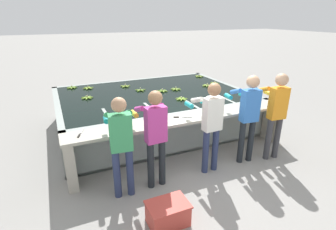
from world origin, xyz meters
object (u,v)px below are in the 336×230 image
at_px(knife_0, 80,134).
at_px(crate, 168,214).
at_px(worker_4, 276,109).
at_px(banana_bunch_ledge_0, 155,122).
at_px(banana_bunch_floating_8, 199,76).
at_px(banana_bunch_floating_3, 88,88).
at_px(worker_2, 211,120).
at_px(banana_bunch_floating_9, 125,86).
at_px(worker_0, 121,139).
at_px(worker_1, 155,131).
at_px(banana_bunch_floating_6, 162,91).
at_px(banana_bunch_floating_1, 176,89).
at_px(banana_bunch_floating_7, 181,99).
at_px(worker_3, 248,111).
at_px(banana_bunch_floating_5, 72,88).
at_px(banana_bunch_floating_0, 207,85).
at_px(banana_bunch_floating_4, 214,83).
at_px(banana_bunch_floating_10, 140,90).
at_px(knife_1, 180,117).
at_px(banana_bunch_floating_2, 87,98).

xyz_separation_m(knife_0, crate, (0.87, -1.45, -0.72)).
relative_size(worker_4, banana_bunch_ledge_0, 5.96).
relative_size(banana_bunch_floating_8, crate, 0.50).
bearing_deg(banana_bunch_floating_3, banana_bunch_ledge_0, -75.68).
relative_size(worker_2, banana_bunch_floating_9, 5.86).
relative_size(worker_0, worker_1, 0.99).
xyz_separation_m(banana_bunch_floating_6, banana_bunch_floating_8, (1.68, 1.06, 0.00)).
relative_size(banana_bunch_floating_1, banana_bunch_floating_7, 1.00).
distance_m(worker_3, banana_bunch_floating_9, 3.43).
distance_m(banana_bunch_floating_1, banana_bunch_floating_5, 2.68).
distance_m(banana_bunch_floating_6, banana_bunch_ledge_0, 2.00).
height_order(banana_bunch_floating_3, knife_0, banana_bunch_floating_3).
height_order(knife_0, crate, knife_0).
height_order(banana_bunch_floating_0, banana_bunch_floating_4, same).
bearing_deg(worker_3, banana_bunch_ledge_0, 162.96).
relative_size(worker_1, banana_bunch_floating_10, 5.82).
xyz_separation_m(banana_bunch_floating_1, banana_bunch_floating_10, (-0.84, 0.28, 0.00)).
relative_size(banana_bunch_floating_3, knife_1, 0.85).
distance_m(banana_bunch_floating_6, banana_bunch_floating_7, 0.79).
xyz_separation_m(worker_0, knife_1, (1.26, 0.59, -0.07)).
xyz_separation_m(banana_bunch_floating_5, knife_1, (1.61, -3.00, -0.01)).
height_order(worker_2, crate, worker_2).
bearing_deg(banana_bunch_floating_1, worker_0, -130.79).
xyz_separation_m(worker_0, banana_bunch_floating_8, (3.33, 3.40, -0.06)).
xyz_separation_m(banana_bunch_floating_0, banana_bunch_floating_4, (0.32, 0.14, 0.00)).
height_order(worker_1, crate, worker_1).
relative_size(worker_3, banana_bunch_floating_3, 5.94).
height_order(banana_bunch_floating_0, banana_bunch_floating_7, same).
distance_m(knife_0, crate, 1.83).
distance_m(worker_3, banana_bunch_floating_1, 2.33).
relative_size(banana_bunch_floating_0, banana_bunch_floating_5, 1.00).
height_order(banana_bunch_floating_5, banana_bunch_ledge_0, banana_bunch_ledge_0).
xyz_separation_m(worker_3, banana_bunch_floating_5, (-2.72, 3.54, -0.12)).
distance_m(banana_bunch_floating_7, banana_bunch_floating_9, 1.81).
distance_m(worker_0, banana_bunch_floating_7, 2.37).
bearing_deg(worker_4, worker_3, 168.54).
bearing_deg(banana_bunch_floating_8, banana_bunch_floating_6, -147.62).
xyz_separation_m(worker_1, crate, (-0.18, -0.89, -0.80)).
relative_size(knife_0, crate, 0.62).
distance_m(worker_0, knife_1, 1.39).
distance_m(banana_bunch_floating_0, banana_bunch_floating_3, 3.10).
distance_m(worker_2, banana_bunch_floating_2, 2.99).
height_order(worker_0, knife_0, worker_0).
distance_m(banana_bunch_floating_2, knife_0, 1.97).
bearing_deg(banana_bunch_floating_6, worker_4, -62.17).
relative_size(banana_bunch_floating_2, banana_bunch_ledge_0, 0.99).
height_order(worker_4, banana_bunch_floating_5, worker_4).
bearing_deg(worker_4, banana_bunch_floating_6, 117.83).
bearing_deg(knife_1, worker_3, -26.07).
bearing_deg(banana_bunch_floating_5, banana_bunch_floating_7, -43.66).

